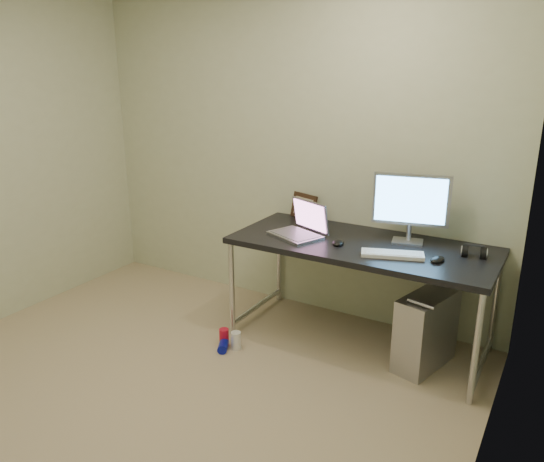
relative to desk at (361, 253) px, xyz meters
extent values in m
plane|color=tan|center=(-0.79, -1.37, -0.68)|extent=(3.50, 3.50, 0.00)
cube|color=beige|center=(-0.79, 0.38, 0.57)|extent=(3.50, 0.02, 2.50)
cube|color=beige|center=(0.96, -1.37, 0.57)|extent=(0.02, 3.50, 2.50)
cube|color=black|center=(0.00, 0.00, 0.05)|extent=(1.76, 0.77, 0.04)
cylinder|color=silver|center=(-0.84, -0.34, -0.32)|extent=(0.04, 0.04, 0.71)
cylinder|color=silver|center=(-0.84, 0.34, -0.32)|extent=(0.04, 0.04, 0.71)
cylinder|color=silver|center=(0.84, -0.34, -0.32)|extent=(0.04, 0.04, 0.71)
cylinder|color=silver|center=(0.84, 0.34, -0.32)|extent=(0.04, 0.04, 0.71)
cylinder|color=silver|center=(-0.84, 0.00, -0.60)|extent=(0.04, 0.69, 0.04)
cylinder|color=silver|center=(0.84, 0.00, -0.60)|extent=(0.04, 0.69, 0.04)
cube|color=#ACABB0|center=(0.49, -0.06, -0.43)|extent=(0.33, 0.52, 0.50)
cylinder|color=#A8A8B0|center=(0.49, -0.26, -0.16)|extent=(0.18, 0.07, 0.02)
cylinder|color=#A8A8B0|center=(0.49, 0.14, -0.16)|extent=(0.18, 0.07, 0.02)
cylinder|color=black|center=(0.44, 0.33, -0.28)|extent=(0.01, 0.16, 0.69)
cylinder|color=black|center=(0.53, 0.31, -0.30)|extent=(0.02, 0.11, 0.71)
cylinder|color=red|center=(-0.80, -0.52, -0.62)|extent=(0.09, 0.09, 0.12)
cylinder|color=white|center=(-0.69, -0.52, -0.61)|extent=(0.08, 0.08, 0.13)
cylinder|color=#0A129E|center=(-0.76, -0.58, -0.65)|extent=(0.11, 0.14, 0.07)
cube|color=#A8A8B0|center=(-0.46, -0.11, 0.08)|extent=(0.42, 0.36, 0.02)
cube|color=slate|center=(-0.46, -0.11, 0.09)|extent=(0.36, 0.31, 0.00)
cube|color=#94939C|center=(-0.40, 0.02, 0.20)|extent=(0.34, 0.18, 0.22)
cube|color=#7F4B6E|center=(-0.40, 0.01, 0.20)|extent=(0.30, 0.16, 0.19)
cube|color=#A8A8B0|center=(0.26, 0.16, 0.08)|extent=(0.23, 0.19, 0.01)
cylinder|color=#A8A8B0|center=(0.26, 0.18, 0.14)|extent=(0.03, 0.03, 0.11)
cube|color=#A8A8B0|center=(0.26, 0.17, 0.37)|extent=(0.50, 0.14, 0.35)
cube|color=#5DB1FF|center=(0.26, 0.15, 0.37)|extent=(0.45, 0.10, 0.30)
cube|color=white|center=(0.26, -0.15, 0.08)|extent=(0.41, 0.25, 0.02)
ellipsoid|color=black|center=(0.53, -0.10, 0.09)|extent=(0.10, 0.13, 0.04)
ellipsoid|color=black|center=(-0.13, -0.11, 0.09)|extent=(0.10, 0.14, 0.04)
cylinder|color=black|center=(0.65, 0.10, 0.10)|extent=(0.05, 0.09, 0.09)
cylinder|color=black|center=(0.75, 0.10, 0.10)|extent=(0.05, 0.09, 0.09)
cube|color=black|center=(0.70, 0.10, 0.14)|extent=(0.12, 0.03, 0.01)
cube|color=black|center=(-0.61, 0.33, 0.17)|extent=(0.26, 0.15, 0.20)
cylinder|color=silver|center=(-0.43, 0.30, 0.11)|extent=(0.01, 0.01, 0.08)
cylinder|color=white|center=(-0.43, 0.30, 0.16)|extent=(0.04, 0.04, 0.04)
camera|label=1|loc=(1.18, -3.23, 1.22)|focal=35.00mm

